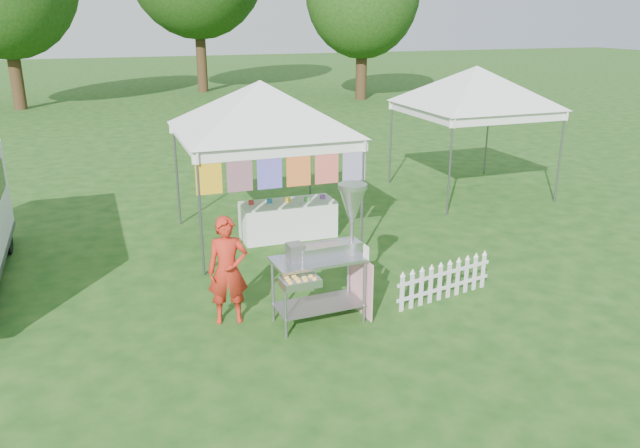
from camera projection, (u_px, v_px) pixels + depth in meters
name	position (u px, v px, depth m)	size (l,w,h in m)	color
ground	(328.00, 316.00, 8.97)	(120.00, 120.00, 0.00)	#184413
canopy_main	(260.00, 81.00, 11.13)	(4.24, 4.24, 3.45)	#59595E
canopy_right	(477.00, 66.00, 14.23)	(4.24, 4.24, 3.45)	#59595E
donut_cart	(332.00, 244.00, 8.51)	(1.39, 1.01, 1.94)	gray
vendor	(228.00, 270.00, 8.58)	(0.56, 0.37, 1.54)	red
picket_fence	(444.00, 281.00, 9.41)	(1.77, 0.38, 0.56)	silver
display_table	(288.00, 219.00, 12.04)	(1.80, 0.70, 0.71)	white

